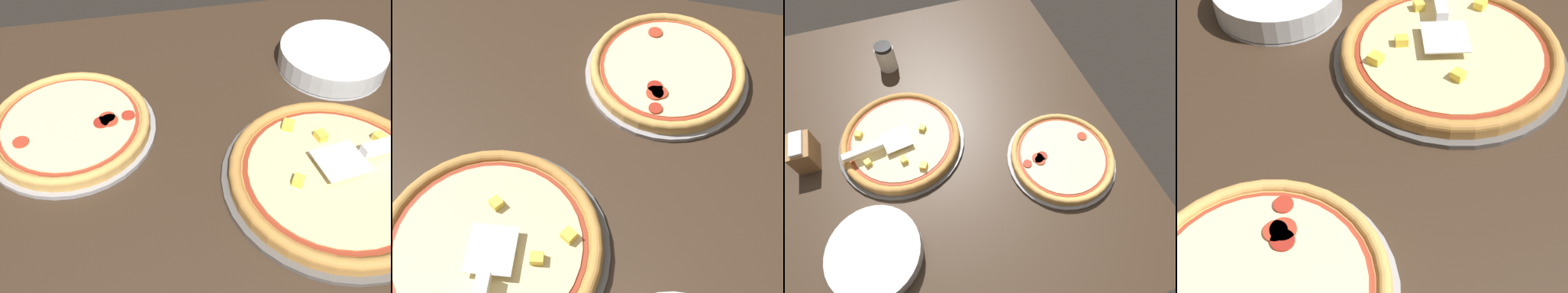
{
  "view_description": "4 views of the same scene",
  "coord_description": "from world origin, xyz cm",
  "views": [
    {
      "loc": [
        -47.66,
        22.71,
        67.82
      ],
      "look_at": [
        12.83,
        10.77,
        3.0
      ],
      "focal_mm": 42.0,
      "sensor_mm": 36.0,
      "label": 1
    },
    {
      "loc": [
        26.9,
        -46.92,
        89.68
      ],
      "look_at": [
        12.83,
        10.77,
        3.0
      ],
      "focal_mm": 50.0,
      "sensor_mm": 36.0,
      "label": 2
    },
    {
      "loc": [
        61.95,
        -6.06,
        89.13
      ],
      "look_at": [
        12.83,
        10.77,
        3.0
      ],
      "focal_mm": 28.0,
      "sensor_mm": 36.0,
      "label": 3
    },
    {
      "loc": [
        7.52,
        64.3,
        65.17
      ],
      "look_at": [
        12.83,
        10.77,
        3.0
      ],
      "focal_mm": 50.0,
      "sensor_mm": 36.0,
      "label": 4
    }
  ],
  "objects": [
    {
      "name": "pizza_back",
      "position": [
        24.57,
        34.99,
        2.44
      ],
      "size": [
        33.36,
        33.36,
        2.78
      ],
      "color": "tan",
      "rests_on": "pizza_pan_back"
    },
    {
      "name": "serving_spatula",
      "position": [
        3.51,
        -22.9,
        5.52
      ],
      "size": [
        9.45,
        22.49,
        2.0
      ],
      "color": "silver",
      "rests_on": "pizza_front"
    },
    {
      "name": "ground_plane",
      "position": [
        0.0,
        0.0,
        -1.8
      ],
      "size": [
        139.82,
        121.66,
        3.6
      ],
      "primitive_type": "cube",
      "color": "#38281C"
    },
    {
      "name": "pizza_front",
      "position": [
        1.09,
        -13.49,
        2.42
      ],
      "size": [
        39.85,
        39.85,
        3.73
      ],
      "color": "#B77F3D",
      "rests_on": "pizza_pan_front"
    },
    {
      "name": "pizza_pan_front",
      "position": [
        1.07,
        -13.47,
        0.5
      ],
      "size": [
        42.4,
        42.4,
        1.0
      ],
      "primitive_type": "cylinder",
      "color": "#565451",
      "rests_on": "ground_plane"
    }
  ]
}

